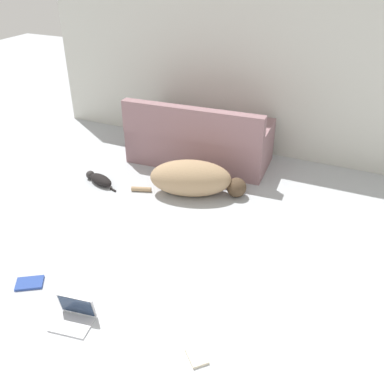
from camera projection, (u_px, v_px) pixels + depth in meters
wall_back at (307, 65)px, 5.35m from camera, size 7.57×0.06×2.58m
couch at (199, 142)px, 5.76m from camera, size 1.91×0.94×0.88m
dog at (193, 179)px, 5.05m from camera, size 1.36×0.76×0.43m
cat at (99, 179)px, 5.34m from camera, size 0.55×0.27×0.12m
laptop_open at (75, 314)px, 3.41m from camera, size 0.34×0.29×0.22m
book_cream at (197, 356)px, 3.13m from camera, size 0.21×0.21×0.02m
book_blue at (30, 283)px, 3.80m from camera, size 0.28×0.26×0.02m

